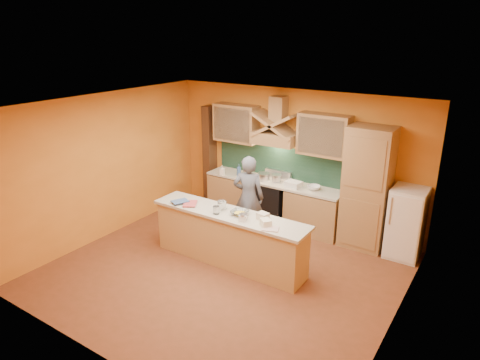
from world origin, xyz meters
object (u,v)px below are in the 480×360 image
Objects in this scene: fridge at (406,223)px; kitchen_scale at (243,218)px; mixing_bowl at (240,213)px; person at (248,197)px; stove at (272,202)px.

kitchen_scale is (-2.12, -2.04, 0.35)m from fridge.
person is at bearing 114.33° from mixing_bowl.
kitchen_scale is 0.44× the size of mixing_bowl.
fridge is 2.89m from person.
stove is 0.69× the size of fridge.
fridge is at bearing 178.54° from person.
person is at bearing 101.48° from kitchen_scale.
kitchen_scale is 0.25m from mixing_bowl.
fridge is 2.96m from kitchen_scale.
fridge is 4.49× the size of mixing_bowl.
person is (-2.75, -0.88, 0.18)m from fridge.
mixing_bowl is (-0.18, 0.17, -0.02)m from kitchen_scale.
fridge reaches higher than kitchen_scale.
stove is at bearing 180.00° from fridge.
fridge is 2.98m from mixing_bowl.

